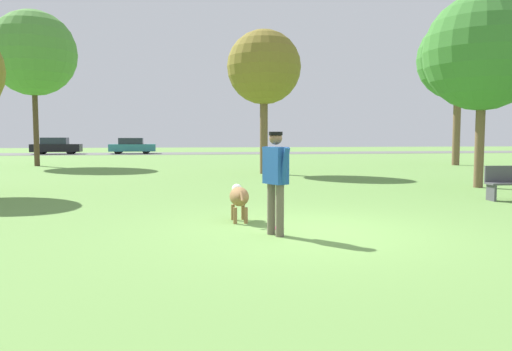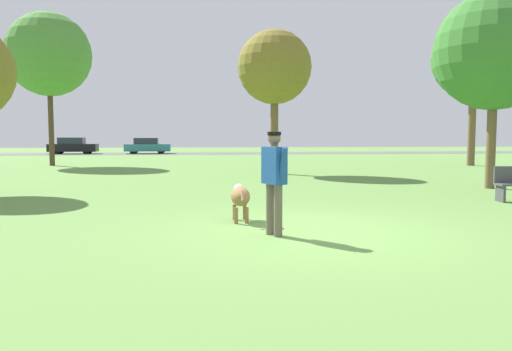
# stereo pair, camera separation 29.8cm
# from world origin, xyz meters

# --- Properties ---
(ground_plane) EXTENTS (120.00, 120.00, 0.00)m
(ground_plane) POSITION_xyz_m (0.00, 0.00, 0.00)
(ground_plane) COLOR #608C42
(far_road_strip) EXTENTS (120.00, 6.00, 0.01)m
(far_road_strip) POSITION_xyz_m (0.00, 36.96, 0.01)
(far_road_strip) COLOR #5B5B59
(far_road_strip) RESTS_ON ground_plane
(person) EXTENTS (0.38, 0.64, 1.64)m
(person) POSITION_xyz_m (-0.56, -0.21, 0.97)
(person) COLOR #665B4C
(person) RESTS_ON ground_plane
(dog) EXTENTS (0.35, 1.03, 0.66)m
(dog) POSITION_xyz_m (-0.98, 1.16, 0.45)
(dog) COLOR olive
(dog) RESTS_ON ground_plane
(frisbee) EXTENTS (0.25, 0.25, 0.02)m
(frisbee) POSITION_xyz_m (-0.43, 0.36, 0.01)
(frisbee) COLOR #E52366
(frisbee) RESTS_ON ground_plane
(tree_mid_center) EXTENTS (3.03, 3.03, 5.90)m
(tree_mid_center) POSITION_xyz_m (1.37, 12.56, 4.35)
(tree_mid_center) COLOR brown
(tree_mid_center) RESTS_ON ground_plane
(tree_far_right) EXTENTS (4.33, 4.33, 7.80)m
(tree_far_right) POSITION_xyz_m (12.55, 17.00, 5.61)
(tree_far_right) COLOR brown
(tree_far_right) RESTS_ON ground_plane
(tree_far_left) EXTENTS (4.34, 4.34, 7.97)m
(tree_far_left) POSITION_xyz_m (-9.48, 19.49, 5.79)
(tree_far_left) COLOR #4C3826
(tree_far_left) RESTS_ON ground_plane
(tree_near_right) EXTENTS (3.48, 3.48, 5.80)m
(tree_near_right) POSITION_xyz_m (6.92, 6.08, 4.05)
(tree_near_right) COLOR brown
(tree_near_right) RESTS_ON ground_plane
(parked_car_black) EXTENTS (4.07, 1.76, 1.42)m
(parked_car_black) POSITION_xyz_m (-12.64, 36.87, 0.68)
(parked_car_black) COLOR black
(parked_car_black) RESTS_ON ground_plane
(parked_car_teal) EXTENTS (3.96, 1.88, 1.39)m
(parked_car_teal) POSITION_xyz_m (-6.27, 36.74, 0.68)
(parked_car_teal) COLOR teal
(parked_car_teal) RESTS_ON ground_plane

